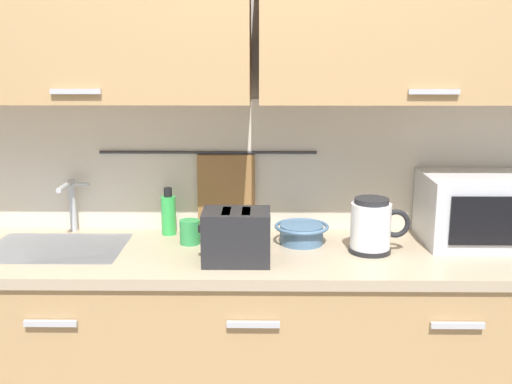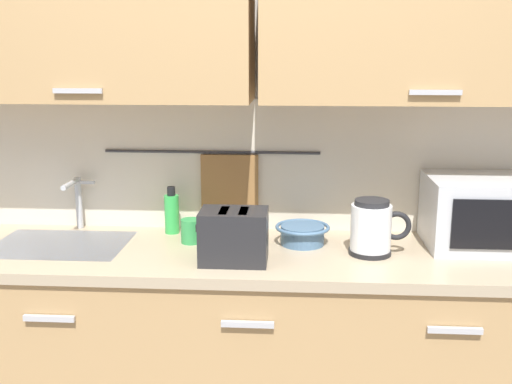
{
  "view_description": "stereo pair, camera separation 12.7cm",
  "coord_description": "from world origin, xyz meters",
  "px_view_note": "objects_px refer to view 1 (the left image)",
  "views": [
    {
      "loc": [
        0.03,
        -1.93,
        1.64
      ],
      "look_at": [
        0.01,
        0.33,
        1.12
      ],
      "focal_mm": 43.12,
      "sensor_mm": 36.0,
      "label": 1
    },
    {
      "loc": [
        0.16,
        -1.92,
        1.64
      ],
      "look_at": [
        0.01,
        0.33,
        1.12
      ],
      "focal_mm": 43.12,
      "sensor_mm": 36.0,
      "label": 2
    }
  ],
  "objects_px": {
    "mixing_bowl": "(302,232)",
    "toaster": "(236,236)",
    "electric_kettle": "(372,226)",
    "dish_soap_bottle": "(169,214)",
    "mug_near_sink": "(191,232)",
    "microwave": "(483,209)"
  },
  "relations": [
    {
      "from": "mixing_bowl",
      "to": "toaster",
      "type": "relative_size",
      "value": 0.84
    },
    {
      "from": "electric_kettle",
      "to": "mixing_bowl",
      "type": "height_order",
      "value": "electric_kettle"
    },
    {
      "from": "dish_soap_bottle",
      "to": "mixing_bowl",
      "type": "bearing_deg",
      "value": -12.43
    },
    {
      "from": "mug_near_sink",
      "to": "electric_kettle",
      "type": "bearing_deg",
      "value": -7.8
    },
    {
      "from": "mixing_bowl",
      "to": "toaster",
      "type": "xyz_separation_m",
      "value": [
        -0.25,
        -0.22,
        0.05
      ]
    },
    {
      "from": "electric_kettle",
      "to": "mixing_bowl",
      "type": "xyz_separation_m",
      "value": [
        -0.26,
        0.1,
        -0.06
      ]
    },
    {
      "from": "toaster",
      "to": "mug_near_sink",
      "type": "bearing_deg",
      "value": 131.56
    },
    {
      "from": "mug_near_sink",
      "to": "microwave",
      "type": "bearing_deg",
      "value": 1.55
    },
    {
      "from": "microwave",
      "to": "mug_near_sink",
      "type": "xyz_separation_m",
      "value": [
        -1.14,
        -0.03,
        -0.09
      ]
    },
    {
      "from": "microwave",
      "to": "toaster",
      "type": "xyz_separation_m",
      "value": [
        -0.96,
        -0.24,
        -0.04
      ]
    },
    {
      "from": "electric_kettle",
      "to": "dish_soap_bottle",
      "type": "bearing_deg",
      "value": 164.35
    },
    {
      "from": "microwave",
      "to": "mixing_bowl",
      "type": "bearing_deg",
      "value": -178.24
    },
    {
      "from": "mixing_bowl",
      "to": "toaster",
      "type": "bearing_deg",
      "value": -137.93
    },
    {
      "from": "microwave",
      "to": "electric_kettle",
      "type": "xyz_separation_m",
      "value": [
        -0.45,
        -0.13,
        -0.03
      ]
    },
    {
      "from": "microwave",
      "to": "toaster",
      "type": "bearing_deg",
      "value": -165.66
    },
    {
      "from": "microwave",
      "to": "toaster",
      "type": "height_order",
      "value": "microwave"
    },
    {
      "from": "electric_kettle",
      "to": "toaster",
      "type": "height_order",
      "value": "electric_kettle"
    },
    {
      "from": "electric_kettle",
      "to": "toaster",
      "type": "distance_m",
      "value": 0.52
    },
    {
      "from": "dish_soap_bottle",
      "to": "mixing_bowl",
      "type": "relative_size",
      "value": 0.92
    },
    {
      "from": "electric_kettle",
      "to": "mug_near_sink",
      "type": "bearing_deg",
      "value": 172.2
    },
    {
      "from": "microwave",
      "to": "mixing_bowl",
      "type": "relative_size",
      "value": 2.15
    },
    {
      "from": "electric_kettle",
      "to": "mixing_bowl",
      "type": "relative_size",
      "value": 1.06
    }
  ]
}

